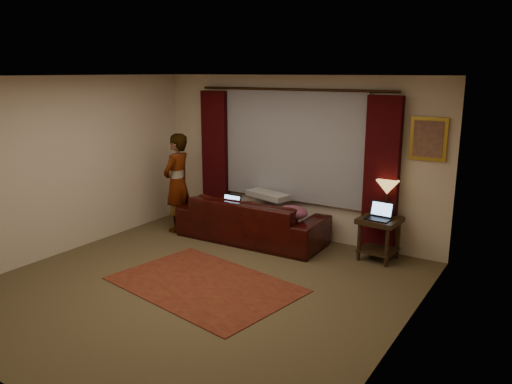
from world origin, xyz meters
TOP-DOWN VIEW (x-y plane):
  - floor at (0.00, 0.00)m, footprint 5.00×5.00m
  - ceiling at (0.00, 0.00)m, footprint 5.00×5.00m
  - wall_back at (0.00, 2.50)m, footprint 5.00×0.02m
  - wall_left at (-2.50, 0.00)m, footprint 0.02×5.00m
  - wall_right at (2.50, 0.00)m, footprint 0.02×5.00m
  - sheer_curtain at (0.00, 2.44)m, footprint 2.50×0.05m
  - drape_left at (-1.50, 2.39)m, footprint 0.50×0.14m
  - drape_right at (1.50, 2.39)m, footprint 0.50×0.14m
  - curtain_rod at (0.00, 2.39)m, footprint 0.04×0.04m
  - picture_frame at (2.10, 2.47)m, footprint 0.50×0.04m
  - sofa at (-0.41, 1.87)m, footprint 2.42×1.10m
  - throw_blanket at (-0.29, 2.17)m, footprint 0.82×0.49m
  - clothing_pile at (0.36, 1.82)m, footprint 0.48×0.37m
  - laptop_sofa at (-0.73, 1.66)m, footprint 0.34×0.37m
  - area_rug at (0.03, 0.08)m, footprint 2.53×1.90m
  - end_table at (1.60, 2.13)m, footprint 0.58×0.58m
  - tiffany_lamp at (1.64, 2.26)m, footprint 0.35×0.35m
  - laptop_table at (1.60, 2.04)m, footprint 0.36×0.39m
  - person at (-1.75, 1.64)m, footprint 0.53×0.53m

SIDE VIEW (x-z plane):
  - floor at x=0.00m, z-range -0.01..0.00m
  - area_rug at x=0.03m, z-range 0.00..0.01m
  - end_table at x=1.60m, z-range 0.00..0.62m
  - sofa at x=-0.41m, z-range 0.00..0.96m
  - clothing_pile at x=0.36m, z-range 0.48..0.68m
  - laptop_sofa at x=-0.73m, z-range 0.48..0.73m
  - laptop_table at x=1.60m, z-range 0.62..0.87m
  - person at x=-1.75m, z-range 0.00..1.66m
  - tiffany_lamp at x=1.64m, z-range 0.62..1.15m
  - throw_blanket at x=-0.29m, z-range 0.92..1.01m
  - drape_left at x=-1.50m, z-range 0.03..2.33m
  - drape_right at x=1.50m, z-range 0.03..2.33m
  - wall_back at x=0.00m, z-range 0.00..2.60m
  - wall_left at x=-2.50m, z-range 0.00..2.60m
  - wall_right at x=2.50m, z-range 0.00..2.60m
  - sheer_curtain at x=0.00m, z-range 0.60..2.40m
  - picture_frame at x=2.10m, z-range 1.45..2.05m
  - curtain_rod at x=0.00m, z-range 0.68..4.08m
  - ceiling at x=0.00m, z-range 2.59..2.61m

